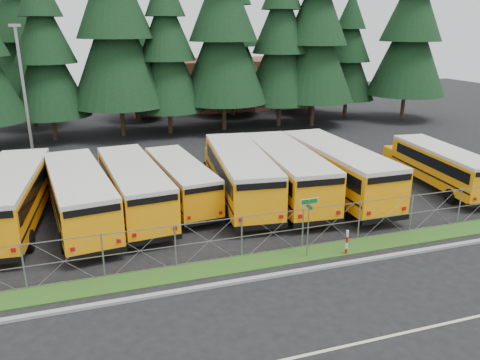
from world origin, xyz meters
name	(u,v)px	position (x,y,z in m)	size (l,w,h in m)	color
ground	(312,236)	(0.00, 0.00, 0.00)	(120.00, 120.00, 0.00)	black
curb	(343,264)	(0.00, -3.10, 0.06)	(50.00, 0.25, 0.12)	gray
grass_verge	(328,251)	(0.00, -1.70, 0.03)	(50.00, 1.40, 0.06)	#1E4914
road_lane_line	(415,330)	(0.00, -8.00, 0.01)	(50.00, 0.12, 0.01)	beige
chainlink_fence	(322,226)	(0.00, -1.00, 1.00)	(44.00, 0.10, 2.00)	gray
brick_building	(217,84)	(6.00, 40.00, 3.00)	(22.00, 10.00, 6.00)	brown
bus_0	(13,198)	(-14.14, 6.01, 1.51)	(2.72, 11.53, 3.02)	#FF9C08
bus_1	(79,197)	(-10.92, 5.28, 1.48)	(2.67, 11.30, 2.96)	#FF9C08
bus_2	(133,189)	(-8.09, 5.84, 1.45)	(2.62, 11.09, 2.91)	#FF9C08
bus_3	(179,182)	(-5.34, 6.75, 1.29)	(2.32, 9.81, 2.57)	#FF9C08
bus_4	(239,176)	(-1.87, 6.02, 1.55)	(2.80, 11.85, 3.11)	#FF9C08
bus_5	(284,173)	(0.87, 5.62, 1.56)	(2.81, 11.89, 3.12)	#FF9C08
bus_6	(333,171)	(3.87, 5.08, 1.59)	(2.86, 12.13, 3.18)	#FF9C08
bus_east	(439,167)	(11.17, 4.41, 1.32)	(2.38, 10.06, 2.64)	#FF9C08
street_sign	(309,215)	(-1.17, -1.88, 2.03)	(0.84, 0.55, 2.81)	gray
striped_bollard	(347,243)	(0.64, -2.25, 0.60)	(0.11, 0.11, 1.20)	#B20C0C
light_standard	(25,97)	(-13.94, 14.90, 5.50)	(0.70, 0.35, 10.14)	gray
conifer_2	(45,54)	(-13.16, 26.27, 7.66)	(6.93, 6.93, 15.32)	black
conifer_3	(115,27)	(-7.05, 26.23, 9.92)	(8.97, 8.97, 19.83)	black
conifer_4	(167,52)	(-2.54, 26.00, 7.71)	(6.97, 6.97, 15.42)	black
conifer_5	(223,31)	(2.93, 25.86, 9.56)	(8.65, 8.65, 19.12)	black
conifer_6	(281,45)	(8.93, 25.99, 8.21)	(7.43, 7.43, 16.42)	black
conifer_7	(316,36)	(12.40, 25.17, 9.09)	(8.22, 8.22, 18.18)	black
conifer_8	(349,55)	(18.40, 28.73, 6.91)	(6.24, 6.24, 13.81)	black
conifer_9	(411,32)	(23.74, 25.30, 9.38)	(8.48, 8.48, 18.76)	black
conifer_10	(22,32)	(-15.57, 34.06, 9.47)	(8.56, 8.56, 18.94)	black
conifer_11	(136,57)	(-4.62, 33.89, 6.90)	(6.24, 6.24, 13.79)	black
conifer_12	(233,38)	(6.26, 33.70, 8.72)	(7.89, 7.89, 17.44)	black
conifer_13	(313,47)	(15.39, 31.73, 7.77)	(7.03, 7.03, 15.54)	black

